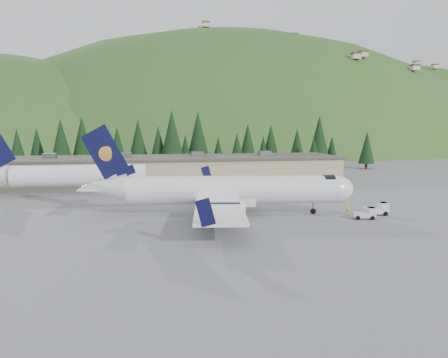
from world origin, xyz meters
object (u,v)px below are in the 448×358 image
(airliner, at_px, (224,191))
(second_airliner, at_px, (62,175))
(baggage_tug_a, at_px, (366,214))
(baggage_tug_b, at_px, (378,209))
(ramp_worker, at_px, (347,208))
(terminal_building, at_px, (174,168))

(airliner, height_order, second_airliner, airliner)
(second_airliner, height_order, baggage_tug_a, second_airliner)
(baggage_tug_a, distance_m, baggage_tug_b, 3.44)
(second_airliner, relative_size, baggage_tug_b, 8.69)
(baggage_tug_b, bearing_deg, baggage_tug_a, -138.93)
(baggage_tug_b, bearing_deg, ramp_worker, 166.59)
(second_airliner, relative_size, terminal_building, 0.39)
(second_airliner, height_order, baggage_tug_b, second_airliner)
(airliner, distance_m, baggage_tug_b, 20.24)
(baggage_tug_a, xyz_separation_m, baggage_tug_b, (2.77, 2.03, 0.08))
(baggage_tug_a, height_order, baggage_tug_b, baggage_tug_b)
(terminal_building, bearing_deg, baggage_tug_b, -60.24)
(terminal_building, height_order, ramp_worker, terminal_building)
(terminal_building, bearing_deg, ramp_worker, -63.56)
(baggage_tug_a, distance_m, terminal_building, 48.38)
(baggage_tug_a, xyz_separation_m, terminal_building, (-20.96, 43.56, 1.98))
(airliner, xyz_separation_m, baggage_tug_a, (16.98, -5.71, -2.50))
(second_airliner, distance_m, ramp_worker, 46.84)
(baggage_tug_a, height_order, ramp_worker, ramp_worker)
(airliner, relative_size, ramp_worker, 21.57)
(terminal_building, bearing_deg, baggage_tug_a, -64.30)
(airliner, relative_size, second_airliner, 1.29)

